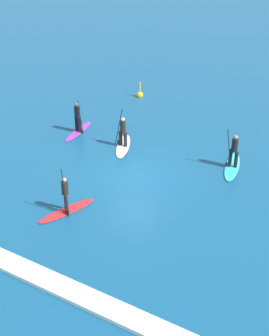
% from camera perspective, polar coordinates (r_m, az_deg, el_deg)
% --- Properties ---
extents(ground_plane, '(120.00, 120.00, 0.00)m').
position_cam_1_polar(ground_plane, '(24.24, 0.00, -1.02)').
color(ground_plane, navy).
rests_on(ground_plane, ground).
extents(surfer_on_teal_board, '(1.45, 3.30, 2.27)m').
position_cam_1_polar(surfer_on_teal_board, '(25.39, 11.94, 0.96)').
color(surfer_on_teal_board, '#33C6CC').
rests_on(surfer_on_teal_board, ground_plane).
extents(surfer_on_white_board, '(1.90, 3.08, 2.32)m').
position_cam_1_polar(surfer_on_white_board, '(27.01, -1.42, 3.55)').
color(surfer_on_white_board, white).
rests_on(surfer_on_white_board, ground_plane).
extents(surfer_on_red_board, '(1.59, 3.03, 2.38)m').
position_cam_1_polar(surfer_on_red_board, '(21.55, -8.36, -4.25)').
color(surfer_on_red_board, red).
rests_on(surfer_on_red_board, ground_plane).
extents(surfer_on_purple_board, '(1.05, 3.20, 2.15)m').
position_cam_1_polar(surfer_on_purple_board, '(28.95, -6.92, 5.49)').
color(surfer_on_purple_board, purple).
rests_on(surfer_on_purple_board, ground_plane).
extents(marker_buoy, '(0.50, 0.50, 1.20)m').
position_cam_1_polar(marker_buoy, '(34.43, 0.64, 8.99)').
color(marker_buoy, yellow).
rests_on(marker_buoy, ground_plane).
extents(wave_crest, '(16.52, 0.90, 0.18)m').
position_cam_1_polar(wave_crest, '(18.85, -13.22, -12.08)').
color(wave_crest, white).
rests_on(wave_crest, ground_plane).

